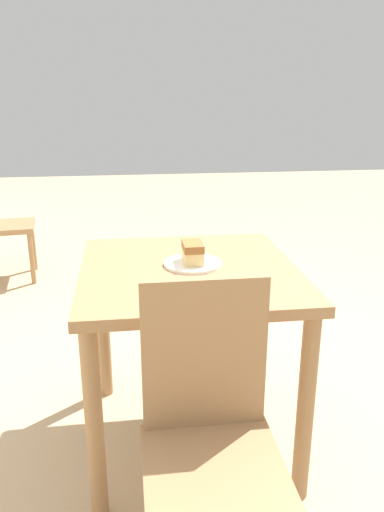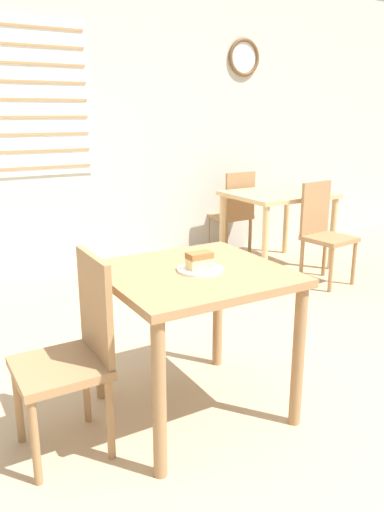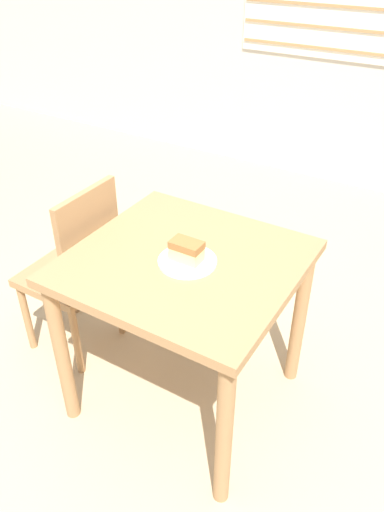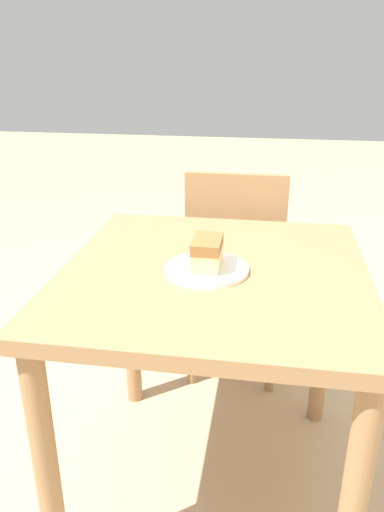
{
  "view_description": "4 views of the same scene",
  "coord_description": "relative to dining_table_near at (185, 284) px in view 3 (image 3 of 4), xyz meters",
  "views": [
    {
      "loc": [
        -1.88,
        0.64,
        1.41
      ],
      "look_at": [
        -0.06,
        0.4,
        0.8
      ],
      "focal_mm": 35.0,
      "sensor_mm": 36.0,
      "label": 1
    },
    {
      "loc": [
        -1.27,
        -1.57,
        1.5
      ],
      "look_at": [
        -0.13,
        0.4,
        0.85
      ],
      "focal_mm": 35.0,
      "sensor_mm": 36.0,
      "label": 2
    },
    {
      "loc": [
        0.73,
        -0.91,
        1.85
      ],
      "look_at": [
        -0.08,
        0.43,
        0.78
      ],
      "focal_mm": 35.0,
      "sensor_mm": 36.0,
      "label": 3
    },
    {
      "loc": [
        1.11,
        0.55,
        1.32
      ],
      "look_at": [
        -0.07,
        0.36,
        0.82
      ],
      "focal_mm": 35.0,
      "sensor_mm": 36.0,
      "label": 4
    }
  ],
  "objects": [
    {
      "name": "chair_near_window",
      "position": [
        -0.61,
        0.02,
        -0.16
      ],
      "size": [
        0.39,
        0.39,
        0.91
      ],
      "rotation": [
        0.0,
        0.0,
        -1.57
      ],
      "color": "#9E754C",
      "rests_on": "ground_plane"
    },
    {
      "name": "plate",
      "position": [
        0.02,
        -0.02,
        0.13
      ],
      "size": [
        0.22,
        0.22,
        0.01
      ],
      "color": "white",
      "rests_on": "dining_table_near"
    },
    {
      "name": "cake_slice",
      "position": [
        0.02,
        -0.02,
        0.18
      ],
      "size": [
        0.12,
        0.07,
        0.08
      ],
      "color": "#E0C67F",
      "rests_on": "plate"
    },
    {
      "name": "ground_plane",
      "position": [
        0.11,
        -0.42,
        -0.64
      ],
      "size": [
        14.0,
        14.0,
        0.0
      ],
      "primitive_type": "plane",
      "color": "tan"
    },
    {
      "name": "dining_table_near",
      "position": [
        0.0,
        0.0,
        0.0
      ],
      "size": [
        0.85,
        0.82,
        0.77
      ],
      "color": "#9E754C",
      "rests_on": "ground_plane"
    }
  ]
}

